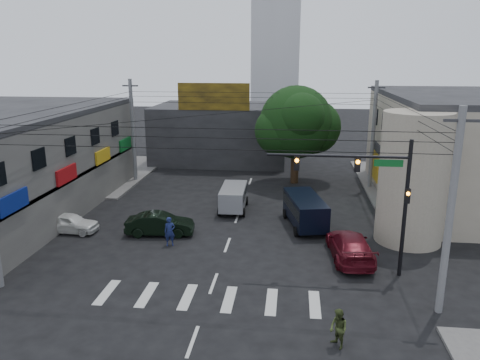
% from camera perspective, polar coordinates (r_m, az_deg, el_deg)
% --- Properties ---
extents(ground, '(160.00, 160.00, 0.00)m').
position_cam_1_polar(ground, '(26.87, -2.15, -9.56)').
color(ground, black).
rests_on(ground, ground).
extents(sidewalk_far_left, '(16.00, 16.00, 0.15)m').
position_cam_1_polar(sidewalk_far_left, '(48.73, -20.20, 0.86)').
color(sidewalk_far_left, '#514F4C').
rests_on(sidewalk_far_left, ground).
extents(sidewalk_far_right, '(16.00, 16.00, 0.15)m').
position_cam_1_polar(sidewalk_far_right, '(45.85, 24.40, -0.41)').
color(sidewalk_far_right, '#514F4C').
rests_on(sidewalk_far_right, ground).
extents(building_right, '(14.00, 18.00, 8.00)m').
position_cam_1_polar(building_right, '(40.43, 27.07, 3.11)').
color(building_right, gray).
rests_on(building_right, ground).
extents(corner_column, '(4.00, 4.00, 8.00)m').
position_cam_1_polar(corner_column, '(29.94, 20.30, 0.19)').
color(corner_column, gray).
rests_on(corner_column, ground).
extents(building_far, '(14.00, 10.00, 6.00)m').
position_cam_1_polar(building_far, '(51.42, -2.24, 5.79)').
color(building_far, '#232326').
rests_on(building_far, ground).
extents(billboard, '(7.00, 0.30, 2.60)m').
position_cam_1_polar(billboard, '(46.09, -3.23, 10.11)').
color(billboard, olive).
rests_on(billboard, building_far).
extents(street_tree, '(6.40, 6.40, 8.70)m').
position_cam_1_polar(street_tree, '(41.56, 6.85, 6.98)').
color(street_tree, black).
rests_on(street_tree, ground).
extents(traffic_gantry, '(7.10, 0.35, 7.20)m').
position_cam_1_polar(traffic_gantry, '(24.34, 15.89, -0.66)').
color(traffic_gantry, black).
rests_on(traffic_gantry, ground).
extents(utility_pole_near_right, '(0.32, 0.32, 9.20)m').
position_cam_1_polar(utility_pole_near_right, '(21.79, 24.24, -3.88)').
color(utility_pole_near_right, '#59595B').
rests_on(utility_pole_near_right, ground).
extents(utility_pole_far_left, '(0.32, 0.32, 9.20)m').
position_cam_1_polar(utility_pole_far_left, '(43.13, -12.93, 5.82)').
color(utility_pole_far_left, '#59595B').
rests_on(utility_pole_far_left, ground).
extents(utility_pole_far_right, '(0.32, 0.32, 9.20)m').
position_cam_1_polar(utility_pole_far_right, '(41.25, 15.91, 5.23)').
color(utility_pole_far_right, '#59595B').
rests_on(utility_pole_far_right, ground).
extents(dark_sedan, '(2.39, 4.62, 1.42)m').
position_cam_1_polar(dark_sedan, '(30.47, -9.74, -5.31)').
color(dark_sedan, black).
rests_on(dark_sedan, ground).
extents(white_compact, '(1.82, 3.87, 1.27)m').
position_cam_1_polar(white_compact, '(32.41, -20.08, -4.92)').
color(white_compact, silver).
rests_on(white_compact, ground).
extents(maroon_sedan, '(3.02, 5.63, 1.53)m').
position_cam_1_polar(maroon_sedan, '(27.30, 13.27, -7.82)').
color(maroon_sedan, '#500B15').
rests_on(maroon_sedan, ground).
extents(silver_minivan, '(4.22, 1.92, 1.78)m').
position_cam_1_polar(silver_minivan, '(34.64, -0.81, -2.29)').
color(silver_minivan, '#929399').
rests_on(silver_minivan, ground).
extents(navy_van, '(5.95, 4.15, 2.05)m').
position_cam_1_polar(navy_van, '(31.67, 7.92, -3.85)').
color(navy_van, black).
rests_on(navy_van, ground).
extents(traffic_officer, '(0.89, 0.79, 1.78)m').
position_cam_1_polar(traffic_officer, '(28.60, -8.56, -6.23)').
color(traffic_officer, '#161F4F').
rests_on(traffic_officer, ground).
extents(pedestrian_olive, '(1.34, 1.33, 1.62)m').
position_cam_1_polar(pedestrian_olive, '(19.52, 11.91, -17.33)').
color(pedestrian_olive, '#34401D').
rests_on(pedestrian_olive, ground).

